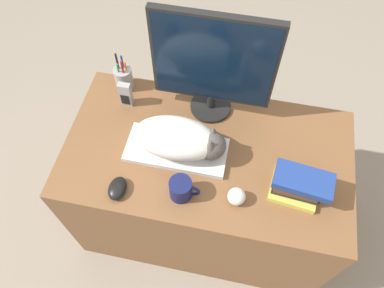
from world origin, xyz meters
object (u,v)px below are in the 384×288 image
object	(u,v)px
coffee_mug	(181,189)
monitor	(213,64)
computer_mouse	(117,188)
baseball	(236,196)
pen_cup	(124,78)
keyboard	(177,150)
book_stack	(298,183)
cat	(181,139)
phone	(126,95)

from	to	relation	value
coffee_mug	monitor	bearing A→B (deg)	85.46
computer_mouse	baseball	xyz separation A→B (m)	(0.45, 0.05, 0.01)
monitor	pen_cup	bearing A→B (deg)	173.64
computer_mouse	baseball	distance (m)	0.45
keyboard	book_stack	world-z (taller)	book_stack
keyboard	cat	world-z (taller)	cat
cat	monitor	bearing A→B (deg)	73.43
monitor	baseball	world-z (taller)	monitor
book_stack	baseball	bearing A→B (deg)	-157.84
computer_mouse	phone	distance (m)	0.43
pen_cup	baseball	bearing A→B (deg)	-38.55
computer_mouse	phone	bearing A→B (deg)	102.02
monitor	cat	bearing A→B (deg)	-106.57
monitor	book_stack	world-z (taller)	monitor
monitor	book_stack	bearing A→B (deg)	-39.80
pen_cup	phone	distance (m)	0.10
baseball	phone	world-z (taller)	phone
keyboard	cat	xyz separation A→B (m)	(0.02, 0.00, 0.09)
pen_cup	baseball	xyz separation A→B (m)	(0.58, -0.46, -0.02)
monitor	pen_cup	xyz separation A→B (m)	(-0.40, 0.05, -0.21)
cat	book_stack	size ratio (longest dim) A/B	1.61
baseball	phone	bearing A→B (deg)	145.94
phone	book_stack	xyz separation A→B (m)	(0.76, -0.27, -0.01)
baseball	book_stack	size ratio (longest dim) A/B	0.30
monitor	pen_cup	size ratio (longest dim) A/B	2.60
computer_mouse	baseball	world-z (taller)	baseball
cat	keyboard	bearing A→B (deg)	-180.00
baseball	phone	distance (m)	0.65
coffee_mug	book_stack	size ratio (longest dim) A/B	0.52
computer_mouse	monitor	bearing A→B (deg)	59.29
monitor	book_stack	xyz separation A→B (m)	(0.39, -0.33, -0.22)
cat	book_stack	world-z (taller)	cat
coffee_mug	book_stack	distance (m)	0.44
keyboard	monitor	size ratio (longest dim) A/B	0.82
cat	monitor	distance (m)	0.31
computer_mouse	pen_cup	world-z (taller)	pen_cup
monitor	pen_cup	distance (m)	0.46
keyboard	computer_mouse	distance (m)	0.28
cat	computer_mouse	size ratio (longest dim) A/B	3.65
cat	baseball	bearing A→B (deg)	-33.75
keyboard	phone	distance (m)	0.34
keyboard	cat	bearing A→B (deg)	0.00
pen_cup	computer_mouse	bearing A→B (deg)	-76.04
keyboard	coffee_mug	world-z (taller)	coffee_mug
baseball	coffee_mug	bearing A→B (deg)	-175.29
computer_mouse	baseball	size ratio (longest dim) A/B	1.46
coffee_mug	pen_cup	world-z (taller)	pen_cup
cat	computer_mouse	distance (m)	0.31
keyboard	cat	distance (m)	0.09
computer_mouse	pen_cup	bearing A→B (deg)	103.96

